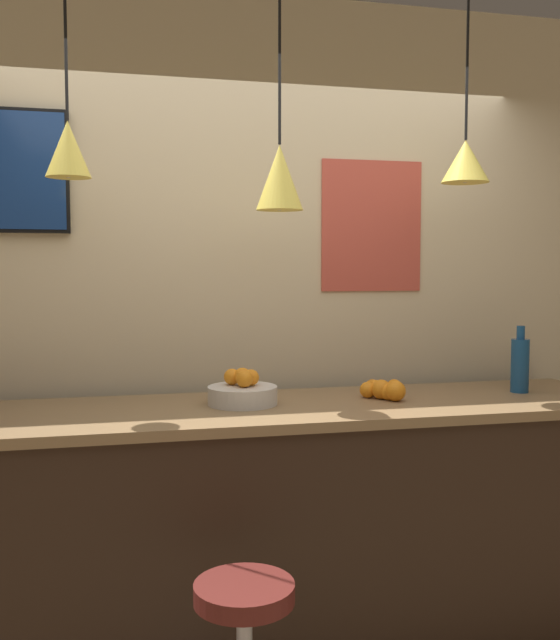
# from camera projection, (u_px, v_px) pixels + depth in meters

# --- Properties ---
(back_wall) EXTENTS (8.00, 0.06, 2.90)m
(back_wall) POSITION_uv_depth(u_px,v_px,m) (257.00, 310.00, 3.37)
(back_wall) COLOR beige
(back_wall) RESTS_ON ground_plane
(service_counter) EXTENTS (3.02, 0.73, 1.09)m
(service_counter) POSITION_uv_depth(u_px,v_px,m) (280.00, 533.00, 2.97)
(service_counter) COLOR black
(service_counter) RESTS_ON ground_plane
(fruit_bowl) EXTENTS (0.29, 0.29, 0.15)m
(fruit_bowl) POSITION_uv_depth(u_px,v_px,m) (242.00, 392.00, 2.93)
(fruit_bowl) COLOR beige
(fruit_bowl) RESTS_ON service_counter
(orange_pile) EXTENTS (0.21, 0.25, 0.09)m
(orange_pile) POSITION_uv_depth(u_px,v_px,m) (383.00, 389.00, 3.08)
(orange_pile) COLOR orange
(orange_pile) RESTS_ON service_counter
(juice_bottle) EXTENTS (0.08, 0.08, 0.30)m
(juice_bottle) POSITION_uv_depth(u_px,v_px,m) (520.00, 364.00, 3.22)
(juice_bottle) COLOR navy
(juice_bottle) RESTS_ON service_counter
(pendant_lamp_left) EXTENTS (0.17, 0.17, 0.81)m
(pendant_lamp_left) POSITION_uv_depth(u_px,v_px,m) (68.00, 148.00, 2.68)
(pendant_lamp_left) COLOR black
(pendant_lamp_middle) EXTENTS (0.19, 0.19, 0.92)m
(pendant_lamp_middle) POSITION_uv_depth(u_px,v_px,m) (280.00, 176.00, 2.87)
(pendant_lamp_middle) COLOR black
(pendant_lamp_right) EXTENTS (0.20, 0.20, 0.79)m
(pendant_lamp_right) POSITION_uv_depth(u_px,v_px,m) (465.00, 160.00, 3.05)
(pendant_lamp_right) COLOR black
(wall_poster) EXTENTS (0.50, 0.01, 0.63)m
(wall_poster) POSITION_uv_depth(u_px,v_px,m) (372.00, 226.00, 3.43)
(wall_poster) COLOR #C64C3D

